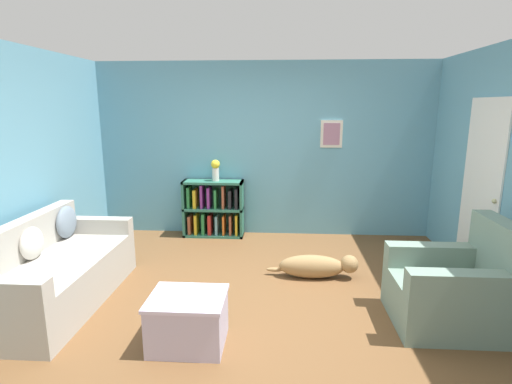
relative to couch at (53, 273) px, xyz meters
name	(u,v)px	position (x,y,z in m)	size (l,w,h in m)	color
ground_plane	(254,299)	(2.01, 0.19, -0.32)	(14.00, 14.00, 0.00)	brown
wall_back	(264,150)	(2.01, 2.44, 0.98)	(5.60, 0.13, 2.60)	#609EB7
wall_left	(1,173)	(-0.54, 0.19, 0.98)	(0.13, 5.00, 2.60)	#609EB7
couch	(53,273)	(0.00, 0.00, 0.00)	(0.87, 1.88, 0.84)	#ADA89E
bookshelf	(213,209)	(1.25, 2.23, 0.09)	(0.91, 0.32, 0.86)	#2D6B56
recliner_chair	(457,289)	(3.88, -0.16, 0.02)	(0.99, 0.84, 0.98)	gray
coffee_table	(188,319)	(1.52, -0.64, -0.09)	(0.63, 0.52, 0.43)	#BCB2D1
dog	(317,266)	(2.70, 0.76, -0.18)	(1.06, 0.24, 0.28)	#9E7A4C
vase	(215,169)	(1.30, 2.21, 0.72)	(0.13, 0.13, 0.32)	silver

